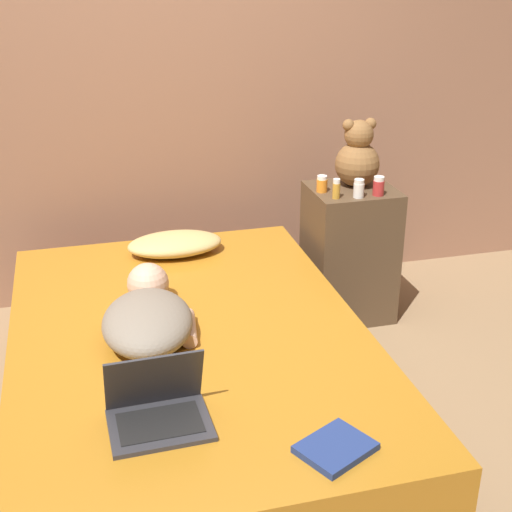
{
  "coord_description": "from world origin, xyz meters",
  "views": [
    {
      "loc": [
        -0.37,
        -2.46,
        1.85
      ],
      "look_at": [
        0.34,
        0.26,
        0.62
      ],
      "focal_mm": 50.0,
      "sensor_mm": 36.0,
      "label": 1
    }
  ],
  "objects_px": {
    "bottle_orange": "(322,184)",
    "teddy_bear": "(358,157)",
    "bottle_red": "(379,186)",
    "person_lying": "(149,315)",
    "laptop": "(158,408)",
    "book": "(336,448)",
    "pillow": "(175,244)",
    "bottle_amber": "(336,189)",
    "bottle_white": "(359,189)"
  },
  "relations": [
    {
      "from": "pillow",
      "to": "bottle_red",
      "type": "height_order",
      "value": "bottle_red"
    },
    {
      "from": "bottle_amber",
      "to": "teddy_bear",
      "type": "bearing_deg",
      "value": 43.58
    },
    {
      "from": "bottle_orange",
      "to": "book",
      "type": "relative_size",
      "value": 0.31
    },
    {
      "from": "bottle_red",
      "to": "person_lying",
      "type": "bearing_deg",
      "value": -153.95
    },
    {
      "from": "pillow",
      "to": "person_lying",
      "type": "bearing_deg",
      "value": -106.17
    },
    {
      "from": "laptop",
      "to": "book",
      "type": "height_order",
      "value": "laptop"
    },
    {
      "from": "pillow",
      "to": "laptop",
      "type": "height_order",
      "value": "laptop"
    },
    {
      "from": "bottle_amber",
      "to": "book",
      "type": "height_order",
      "value": "bottle_amber"
    },
    {
      "from": "teddy_bear",
      "to": "bottle_orange",
      "type": "xyz_separation_m",
      "value": [
        -0.2,
        -0.05,
        -0.11
      ]
    },
    {
      "from": "pillow",
      "to": "bottle_red",
      "type": "distance_m",
      "value": 1.04
    },
    {
      "from": "person_lying",
      "to": "bottle_white",
      "type": "distance_m",
      "value": 1.28
    },
    {
      "from": "laptop",
      "to": "teddy_bear",
      "type": "distance_m",
      "value": 1.85
    },
    {
      "from": "pillow",
      "to": "bottle_white",
      "type": "xyz_separation_m",
      "value": [
        0.89,
        -0.18,
        0.27
      ]
    },
    {
      "from": "bottle_white",
      "to": "book",
      "type": "xyz_separation_m",
      "value": [
        -0.65,
        -1.45,
        -0.31
      ]
    },
    {
      "from": "laptop",
      "to": "teddy_bear",
      "type": "height_order",
      "value": "teddy_bear"
    },
    {
      "from": "laptop",
      "to": "bottle_orange",
      "type": "bearing_deg",
      "value": 50.49
    },
    {
      "from": "laptop",
      "to": "book",
      "type": "distance_m",
      "value": 0.58
    },
    {
      "from": "bottle_amber",
      "to": "bottle_orange",
      "type": "xyz_separation_m",
      "value": [
        -0.03,
        0.11,
        -0.01
      ]
    },
    {
      "from": "laptop",
      "to": "bottle_amber",
      "type": "xyz_separation_m",
      "value": [
        1.04,
        1.18,
        0.27
      ]
    },
    {
      "from": "teddy_bear",
      "to": "laptop",
      "type": "bearing_deg",
      "value": -132.03
    },
    {
      "from": "pillow",
      "to": "bottle_orange",
      "type": "bearing_deg",
      "value": -3.69
    },
    {
      "from": "laptop",
      "to": "bottle_amber",
      "type": "height_order",
      "value": "bottle_amber"
    },
    {
      "from": "laptop",
      "to": "book",
      "type": "relative_size",
      "value": 1.23
    },
    {
      "from": "pillow",
      "to": "book",
      "type": "relative_size",
      "value": 1.74
    },
    {
      "from": "teddy_bear",
      "to": "bottle_orange",
      "type": "bearing_deg",
      "value": -166.44
    },
    {
      "from": "bottle_white",
      "to": "teddy_bear",
      "type": "bearing_deg",
      "value": 71.38
    },
    {
      "from": "person_lying",
      "to": "bottle_white",
      "type": "relative_size",
      "value": 7.39
    },
    {
      "from": "laptop",
      "to": "bottle_red",
      "type": "relative_size",
      "value": 3.44
    },
    {
      "from": "laptop",
      "to": "book",
      "type": "bearing_deg",
      "value": -30.99
    },
    {
      "from": "person_lying",
      "to": "bottle_orange",
      "type": "distance_m",
      "value": 1.22
    },
    {
      "from": "bottle_red",
      "to": "bottle_amber",
      "type": "bearing_deg",
      "value": 178.01
    },
    {
      "from": "laptop",
      "to": "bottle_orange",
      "type": "height_order",
      "value": "bottle_orange"
    },
    {
      "from": "pillow",
      "to": "bottle_orange",
      "type": "height_order",
      "value": "bottle_orange"
    },
    {
      "from": "bottle_white",
      "to": "laptop",
      "type": "bearing_deg",
      "value": -134.62
    },
    {
      "from": "bottle_amber",
      "to": "bottle_white",
      "type": "height_order",
      "value": "bottle_amber"
    },
    {
      "from": "book",
      "to": "person_lying",
      "type": "bearing_deg",
      "value": 117.97
    },
    {
      "from": "pillow",
      "to": "laptop",
      "type": "relative_size",
      "value": 1.42
    },
    {
      "from": "bottle_amber",
      "to": "book",
      "type": "xyz_separation_m",
      "value": [
        -0.54,
        -1.46,
        -0.31
      ]
    },
    {
      "from": "person_lying",
      "to": "book",
      "type": "relative_size",
      "value": 2.54
    },
    {
      "from": "laptop",
      "to": "bottle_red",
      "type": "distance_m",
      "value": 1.74
    },
    {
      "from": "bottle_white",
      "to": "bottle_red",
      "type": "bearing_deg",
      "value": 3.3
    },
    {
      "from": "pillow",
      "to": "bottle_orange",
      "type": "xyz_separation_m",
      "value": [
        0.74,
        -0.05,
        0.26
      ]
    },
    {
      "from": "pillow",
      "to": "bottle_white",
      "type": "bearing_deg",
      "value": -11.18
    },
    {
      "from": "laptop",
      "to": "bottle_orange",
      "type": "distance_m",
      "value": 1.66
    },
    {
      "from": "bottle_orange",
      "to": "teddy_bear",
      "type": "bearing_deg",
      "value": 13.56
    },
    {
      "from": "pillow",
      "to": "bottle_red",
      "type": "xyz_separation_m",
      "value": [
        0.99,
        -0.17,
        0.27
      ]
    },
    {
      "from": "pillow",
      "to": "bottle_orange",
      "type": "relative_size",
      "value": 5.59
    },
    {
      "from": "bottle_amber",
      "to": "bottle_orange",
      "type": "distance_m",
      "value": 0.12
    },
    {
      "from": "pillow",
      "to": "person_lying",
      "type": "height_order",
      "value": "person_lying"
    },
    {
      "from": "pillow",
      "to": "bottle_amber",
      "type": "xyz_separation_m",
      "value": [
        0.78,
        -0.16,
        0.27
      ]
    }
  ]
}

